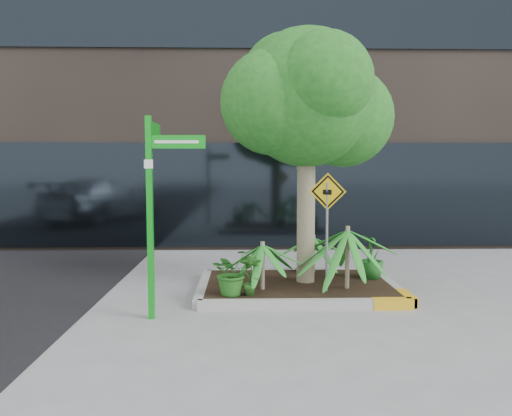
{
  "coord_description": "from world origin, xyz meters",
  "views": [
    {
      "loc": [
        -0.71,
        -8.02,
        2.12
      ],
      "look_at": [
        -0.51,
        0.2,
        1.43
      ],
      "focal_mm": 35.0,
      "sensor_mm": 36.0,
      "label": 1
    }
  ],
  "objects": [
    {
      "name": "ground",
      "position": [
        0.0,
        0.0,
        0.0
      ],
      "size": [
        80.0,
        80.0,
        0.0
      ],
      "primitive_type": "plane",
      "color": "gray",
      "rests_on": "ground"
    },
    {
      "name": "planter",
      "position": [
        0.23,
        0.27,
        0.1
      ],
      "size": [
        3.35,
        2.36,
        0.15
      ],
      "color": "#9E9E99",
      "rests_on": "ground"
    },
    {
      "name": "tree",
      "position": [
        0.34,
        0.39,
        3.25
      ],
      "size": [
        2.96,
        2.63,
        4.45
      ],
      "color": "gray",
      "rests_on": "ground"
    },
    {
      "name": "palm_front",
      "position": [
        0.96,
        -0.12,
        1.1
      ],
      "size": [
        1.14,
        1.14,
        1.27
      ],
      "color": "gray",
      "rests_on": "ground"
    },
    {
      "name": "palm_left",
      "position": [
        -0.41,
        -0.15,
        0.87
      ],
      "size": [
        0.86,
        0.86,
        0.96
      ],
      "color": "gray",
      "rests_on": "ground"
    },
    {
      "name": "palm_back",
      "position": [
        0.57,
        1.09,
        0.81
      ],
      "size": [
        0.79,
        0.79,
        0.88
      ],
      "color": "gray",
      "rests_on": "ground"
    },
    {
      "name": "shrub_a",
      "position": [
        -0.9,
        -0.49,
        0.51
      ],
      "size": [
        0.91,
        0.91,
        0.72
      ],
      "primitive_type": "imported",
      "rotation": [
        0.0,
        0.0,
        0.75
      ],
      "color": "#215E1A",
      "rests_on": "planter"
    },
    {
      "name": "shrub_b",
      "position": [
        1.53,
        0.58,
        0.53
      ],
      "size": [
        0.55,
        0.55,
        0.77
      ],
      "primitive_type": "imported",
      "rotation": [
        0.0,
        0.0,
        1.92
      ],
      "color": "#1C5E1E",
      "rests_on": "planter"
    },
    {
      "name": "shrub_c",
      "position": [
        -0.61,
        -0.55,
        0.47
      ],
      "size": [
        0.37,
        0.37,
        0.64
      ],
      "primitive_type": "imported",
      "rotation": [
        0.0,
        0.0,
        3.06
      ],
      "color": "#29621E",
      "rests_on": "planter"
    },
    {
      "name": "shrub_d",
      "position": [
        0.5,
        1.13,
        0.48
      ],
      "size": [
        0.46,
        0.46,
        0.66
      ],
      "primitive_type": "imported",
      "rotation": [
        0.0,
        0.0,
        5.04
      ],
      "color": "#27671E",
      "rests_on": "planter"
    },
    {
      "name": "street_sign_post",
      "position": [
        -1.94,
        -1.13,
        1.73
      ],
      "size": [
        0.83,
        0.82,
        2.8
      ],
      "rotation": [
        0.0,
        0.0,
        -0.02
      ],
      "color": "#0D9919",
      "rests_on": "ground"
    },
    {
      "name": "cattle_sign",
      "position": [
        0.58,
        -0.38,
        1.41
      ],
      "size": [
        0.55,
        0.21,
        1.87
      ],
      "rotation": [
        0.0,
        0.0,
        -0.35
      ],
      "color": "slate",
      "rests_on": "ground"
    }
  ]
}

